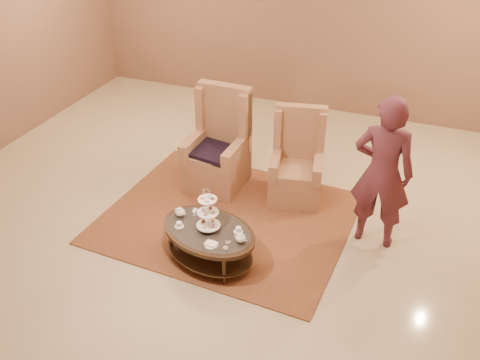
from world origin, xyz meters
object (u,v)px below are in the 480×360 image
at_px(armchair_left, 219,153).
at_px(armchair_right, 297,168).
at_px(person, 382,173).
at_px(tea_table, 209,235).

height_order(armchair_left, armchair_right, armchair_left).
xyz_separation_m(armchair_left, person, (2.18, -0.51, 0.46)).
xyz_separation_m(armchair_right, person, (1.11, -0.58, 0.51)).
bearing_deg(armchair_left, tea_table, -68.98).
bearing_deg(armchair_right, armchair_left, 172.49).
relative_size(armchair_left, person, 0.74).
distance_m(tea_table, armchair_left, 1.64).
distance_m(armchair_left, person, 2.28).
bearing_deg(tea_table, armchair_right, 89.77).
bearing_deg(person, armchair_left, -12.24).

